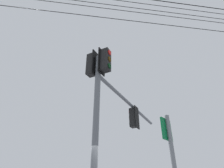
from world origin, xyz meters
TOP-DOWN VIEW (x-y plane):
  - signal_mast_assembly at (-0.09, -0.13)m, footprint 5.59×3.41m
  - overhead_wire_span at (2.12, -0.23)m, footprint 28.95×13.26m

SIDE VIEW (x-z plane):
  - signal_mast_assembly at x=-0.09m, z-range 1.30..7.30m
  - overhead_wire_span at x=2.12m, z-range 7.91..9.61m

